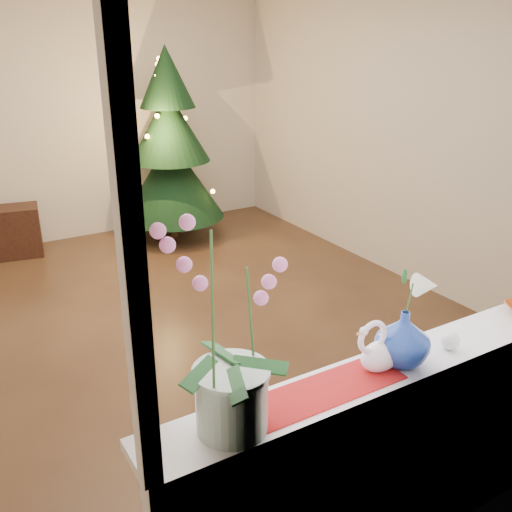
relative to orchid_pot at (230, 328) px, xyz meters
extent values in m
plane|color=#372216|center=(0.75, 2.38, -1.30)|extent=(5.00, 5.00, 0.00)
cube|color=beige|center=(0.75, 4.88, 0.05)|extent=(4.50, 0.10, 2.70)
cube|color=beige|center=(0.75, -0.12, 0.05)|extent=(4.50, 0.10, 2.70)
cube|color=beige|center=(3.00, 2.38, 0.05)|extent=(0.10, 5.00, 2.70)
cube|color=white|center=(0.75, -0.08, -0.86)|extent=(2.20, 0.08, 0.88)
cube|color=white|center=(0.75, 0.01, -0.40)|extent=(2.20, 0.26, 0.04)
cube|color=maroon|center=(0.37, 0.01, -0.38)|extent=(0.70, 0.20, 0.01)
imported|color=navy|center=(0.78, 0.01, -0.25)|extent=(0.30, 0.30, 0.26)
sphere|color=silver|center=(1.03, -0.02, -0.34)|extent=(0.10, 0.10, 0.08)
cube|color=black|center=(-0.12, 4.63, -1.05)|extent=(0.74, 0.46, 0.52)
camera|label=1|loc=(-0.74, -1.39, 0.86)|focal=40.00mm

